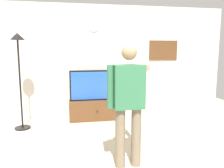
# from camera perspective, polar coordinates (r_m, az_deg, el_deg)

# --- Properties ---
(back_wall) EXTENTS (6.40, 0.10, 2.70)m
(back_wall) POSITION_cam_1_polar(r_m,az_deg,el_deg) (5.63, -2.90, 5.64)
(back_wall) COLOR silver
(back_wall) RESTS_ON ground_plane
(tv_stand) EXTENTS (1.26, 0.45, 0.45)m
(tv_stand) POSITION_cam_1_polar(r_m,az_deg,el_deg) (5.44, -3.99, -6.47)
(tv_stand) COLOR brown
(tv_stand) RESTS_ON ground_plane
(television) EXTENTS (1.21, 0.07, 0.71)m
(television) POSITION_cam_1_polar(r_m,az_deg,el_deg) (5.37, -4.11, -0.33)
(television) COLOR black
(television) RESTS_ON tv_stand
(wall_clock) EXTENTS (0.24, 0.03, 0.24)m
(wall_clock) POSITION_cam_1_polar(r_m,az_deg,el_deg) (5.57, -4.58, 14.22)
(wall_clock) COLOR white
(framed_picture) EXTENTS (0.75, 0.04, 0.49)m
(framed_picture) POSITION_cam_1_polar(r_m,az_deg,el_deg) (6.01, 12.68, 8.22)
(framed_picture) COLOR brown
(floor_lamp) EXTENTS (0.32, 0.32, 1.97)m
(floor_lamp) POSITION_cam_1_polar(r_m,az_deg,el_deg) (4.96, -22.31, 5.30)
(floor_lamp) COLOR black
(floor_lamp) RESTS_ON ground_plane
(person_standing_nearer_lamp) EXTENTS (0.60, 0.78, 1.71)m
(person_standing_nearer_lamp) POSITION_cam_1_polar(r_m,az_deg,el_deg) (3.13, 4.12, -3.76)
(person_standing_nearer_lamp) COLOR #7A6B56
(person_standing_nearer_lamp) RESTS_ON ground_plane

